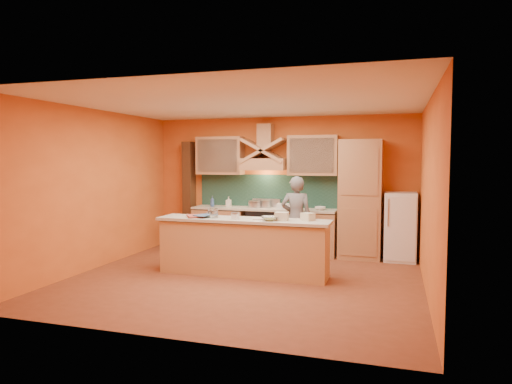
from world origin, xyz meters
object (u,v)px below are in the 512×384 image
(stove, at_px, (263,230))
(fridge, at_px, (400,227))
(kitchen_scale, at_px, (235,216))
(person, at_px, (296,218))
(mixing_bowl, at_px, (270,218))

(stove, relative_size, fridge, 0.69)
(fridge, relative_size, kitchen_scale, 11.53)
(person, xyz_separation_m, mixing_bowl, (-0.12, -1.46, 0.18))
(stove, distance_m, fridge, 2.71)
(stove, bearing_deg, fridge, 0.00)
(fridge, xyz_separation_m, mixing_bowl, (-2.01, -2.01, 0.33))
(kitchen_scale, bearing_deg, mixing_bowl, -4.57)
(person, bearing_deg, mixing_bowl, 81.44)
(fridge, bearing_deg, kitchen_scale, -142.31)
(stove, bearing_deg, mixing_bowl, -71.09)
(stove, xyz_separation_m, fridge, (2.70, 0.00, 0.20))
(stove, distance_m, person, 1.04)
(kitchen_scale, bearing_deg, fridge, 33.37)
(stove, relative_size, kitchen_scale, 7.98)
(person, bearing_deg, kitchen_scale, 60.29)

